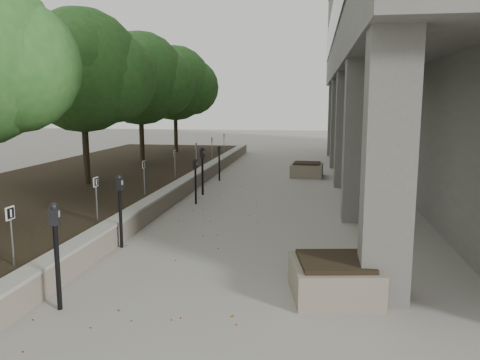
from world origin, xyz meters
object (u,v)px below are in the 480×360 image
Objects in this scene: parking_meter_3 at (196,182)px; planter_back at (307,170)px; parking_meter_5 at (219,163)px; planter_front at (334,278)px; parking_meter_1 at (57,257)px; parking_meter_2 at (120,212)px; parking_meter_4 at (202,171)px; crabapple_tree_5 at (175,99)px; crabapple_tree_3 at (83,97)px; crabapple_tree_4 at (140,98)px.

parking_meter_3 is 1.08× the size of planter_back.
planter_front is (3.89, -10.50, -0.37)m from parking_meter_5.
parking_meter_5 is at bearing 106.32° from parking_meter_3.
parking_meter_2 is at bearing 81.86° from parking_meter_1.
parking_meter_4 is (0.35, 5.80, 0.01)m from parking_meter_2.
parking_meter_2 is at bearing -81.73° from parking_meter_3.
planter_front is at bearing -66.25° from crabapple_tree_5.
parking_meter_2 is at bearing -77.86° from crabapple_tree_5.
parking_meter_5 reaches higher than planter_front.
crabapple_tree_5 is 4.39× the size of planter_back.
planter_front is at bearing 1.77° from parking_meter_1.
crabapple_tree_5 is 15.64m from parking_meter_2.
crabapple_tree_3 is 5.58m from parking_meter_5.
crabapple_tree_4 is 3.52× the size of parking_meter_4.
crabapple_tree_4 is 3.58× the size of parking_meter_2.
parking_meter_3 is 1.42m from parking_meter_4.
parking_meter_2 is 5.81m from parking_meter_4.
planter_back is (3.31, 13.15, -0.50)m from parking_meter_1.
crabapple_tree_5 is at bearing 90.00° from crabapple_tree_4.
parking_meter_2 is (3.25, -5.11, -2.36)m from crabapple_tree_3.
parking_meter_4 is at bearing -126.68° from planter_back.
planter_back is (3.13, 5.78, -0.38)m from parking_meter_3.
parking_meter_2 is at bearing -109.54° from planter_back.
crabapple_tree_3 is 3.44× the size of parking_meter_1.
parking_meter_4 reaches higher than planter_front.
planter_front is (3.94, 1.10, -0.49)m from parking_meter_1.
parking_meter_3 is at bearing -88.47° from parking_meter_5.
parking_meter_3 is at bearing -118.46° from planter_back.
crabapple_tree_3 is 4.07× the size of parking_meter_5.
crabapple_tree_5 is (0.00, 10.00, 0.00)m from crabapple_tree_3.
planter_back is at bearing -35.79° from crabapple_tree_5.
crabapple_tree_4 is 14.42m from planter_front.
crabapple_tree_5 is 3.58× the size of parking_meter_2.
planter_front is (7.48, -12.00, -2.82)m from crabapple_tree_4.
crabapple_tree_3 and crabapple_tree_5 have the same top height.
parking_meter_3 is 1.00× the size of parking_meter_5.
crabapple_tree_3 reaches higher than planter_front.
parking_meter_5 is at bearing 110.32° from planter_front.
crabapple_tree_4 is 4.39× the size of planter_back.
parking_meter_5 is at bearing 94.04° from parking_meter_2.
crabapple_tree_4 is 6.09m from parking_meter_4.
parking_meter_1 is at bearing -104.13° from planter_back.
parking_meter_2 is 4.42m from parking_meter_3.
crabapple_tree_3 is 1.00× the size of crabapple_tree_5.
crabapple_tree_5 reaches higher than parking_meter_5.
parking_meter_3 is at bearing 74.78° from parking_meter_1.
crabapple_tree_5 is at bearing 123.65° from parking_meter_3.
planter_front is at bearing -69.99° from parking_meter_5.
parking_meter_2 is at bearing -57.55° from crabapple_tree_3.
parking_meter_5 is 3.64m from planter_back.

